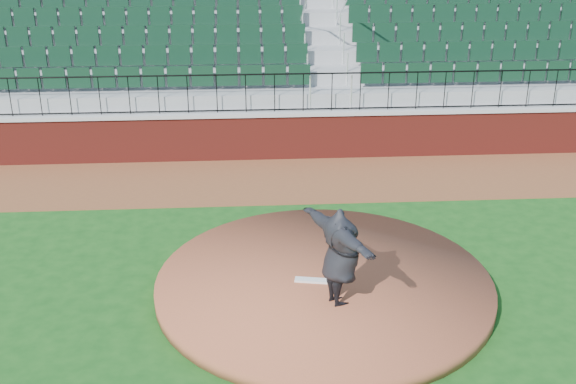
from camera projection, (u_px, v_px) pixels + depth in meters
name	position (u px, v px, depth m)	size (l,w,h in m)	color
ground	(293.00, 290.00, 12.81)	(90.00, 90.00, 0.00)	#154814
warning_track	(278.00, 179.00, 17.77)	(34.00, 3.20, 0.01)	brown
field_wall	(275.00, 137.00, 19.01)	(34.00, 0.35, 1.20)	maroon
wall_cap	(275.00, 113.00, 18.76)	(34.00, 0.45, 0.10)	#B7B7B7
wall_railing	(275.00, 93.00, 18.54)	(34.00, 0.05, 1.00)	black
seating_stands	(270.00, 52.00, 20.85)	(34.00, 5.10, 4.60)	gray
concourse_wall	(267.00, 21.00, 23.25)	(34.00, 0.50, 5.50)	maroon
pitchers_mound	(324.00, 284.00, 12.76)	(6.03, 6.03, 0.25)	brown
pitching_rubber	(312.00, 280.00, 12.60)	(0.61, 0.15, 0.04)	white
pitcher	(340.00, 257.00, 11.62)	(2.14, 0.58, 1.74)	black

